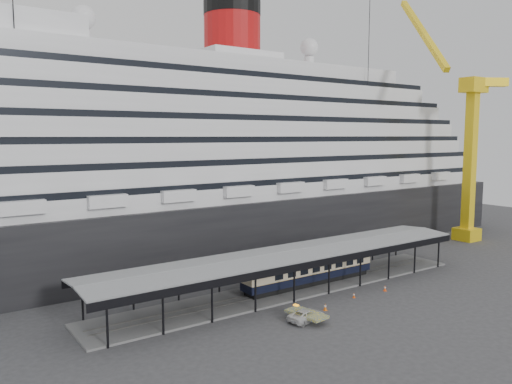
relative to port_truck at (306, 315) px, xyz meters
The scene contains 9 objects.
ground 7.36m from the port_truck, 39.30° to the left, with size 200.00×200.00×0.00m, color #353537.
cruise_ship 41.10m from the port_truck, 81.12° to the left, with size 130.00×30.00×43.90m.
platform_canopy 11.32m from the port_truck, 59.53° to the left, with size 56.00×9.18×5.30m.
crane_yellow 58.18m from the port_truck, 16.06° to the left, with size 23.83×18.78×47.60m.
port_truck is the anchor object (origin of this frame).
pullman_carriage 13.21m from the port_truck, 47.51° to the left, with size 20.94×2.93×20.56m.
traffic_cone_left 4.19m from the port_truck, 17.75° to the left, with size 0.48×0.48×0.83m.
traffic_cone_mid 10.42m from the port_truck, 14.33° to the left, with size 0.40×0.40×0.67m.
traffic_cone_right 15.60m from the port_truck, ahead, with size 0.53×0.53×0.79m.
Camera 1 is at (-40.65, -44.95, 20.36)m, focal length 35.00 mm.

